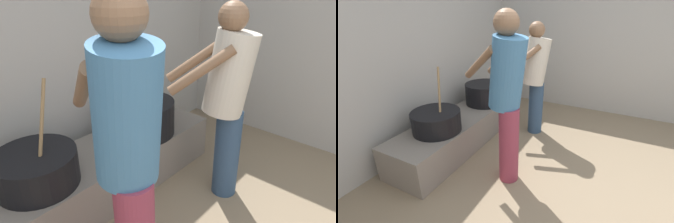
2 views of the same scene
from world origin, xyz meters
TOP-DOWN VIEW (x-y plane):
  - ground_plane at (0.00, 0.00)m, footprint 10.17×10.17m
  - block_enclosure_rear at (0.00, 2.48)m, footprint 5.28×0.20m
  - block_enclosure_right at (2.54, 0.00)m, footprint 0.20×5.15m
  - hearth_ledge at (0.52, 1.96)m, footprint 2.16×0.60m
  - cooking_pot_main at (0.03, 1.94)m, footprint 0.54×0.54m
  - cooking_pot_secondary at (1.00, 1.92)m, footprint 0.54×0.54m
  - cook_in_cream_shirt at (1.19, 1.23)m, footprint 0.67×0.69m
  - cook_in_blue_shirt at (0.11, 1.11)m, footprint 0.58×0.75m

SIDE VIEW (x-z plane):
  - ground_plane at x=0.00m, z-range 0.00..0.00m
  - hearth_ledge at x=0.52m, z-range 0.00..0.39m
  - cooking_pot_main at x=0.03m, z-range 0.17..0.85m
  - cooking_pot_secondary at x=1.00m, z-range 0.39..0.69m
  - cook_in_cream_shirt at x=1.19m, z-range 0.11..1.63m
  - cook_in_blue_shirt at x=0.11m, z-range 0.12..1.79m
  - block_enclosure_rear at x=0.00m, z-range 0.00..2.03m
  - block_enclosure_right at x=2.54m, z-range 0.00..2.03m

